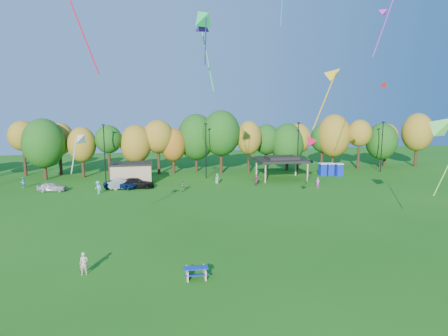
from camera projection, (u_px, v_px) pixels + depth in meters
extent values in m
plane|color=#19600F|center=(270.00, 285.00, 26.94)|extent=(160.00, 160.00, 0.00)
cylinder|color=black|center=(25.00, 164.00, 68.38)|extent=(0.50, 0.50, 4.12)
ellipsoid|color=olive|center=(23.00, 136.00, 67.63)|extent=(4.78, 4.78, 5.18)
cylinder|color=black|center=(45.00, 169.00, 64.70)|extent=(0.50, 0.50, 3.56)
ellipsoid|color=#144C0F|center=(44.00, 143.00, 64.05)|extent=(6.62, 6.62, 8.00)
cylinder|color=black|center=(61.00, 164.00, 68.93)|extent=(0.50, 0.50, 3.79)
ellipsoid|color=olive|center=(59.00, 139.00, 68.24)|extent=(4.94, 4.94, 5.58)
cylinder|color=black|center=(83.00, 168.00, 66.65)|extent=(0.50, 0.50, 3.34)
ellipsoid|color=olive|center=(82.00, 144.00, 66.04)|extent=(4.61, 4.61, 5.88)
cylinder|color=black|center=(110.00, 166.00, 67.30)|extent=(0.50, 0.50, 3.82)
ellipsoid|color=#144C0F|center=(108.00, 139.00, 66.61)|extent=(4.43, 4.43, 4.73)
cylinder|color=black|center=(136.00, 166.00, 68.86)|extent=(0.50, 0.50, 3.25)
ellipsoid|color=olive|center=(136.00, 144.00, 68.26)|extent=(5.33, 5.33, 6.53)
cylinder|color=black|center=(159.00, 163.00, 70.12)|extent=(0.50, 0.50, 3.96)
ellipsoid|color=olive|center=(158.00, 136.00, 69.40)|extent=(5.31, 5.31, 5.82)
cylinder|color=black|center=(174.00, 165.00, 70.97)|extent=(0.50, 0.50, 3.05)
ellipsoid|color=#995914|center=(173.00, 145.00, 70.41)|extent=(4.54, 4.54, 5.87)
cylinder|color=black|center=(196.00, 161.00, 72.91)|extent=(0.50, 0.50, 3.77)
ellipsoid|color=#144C0F|center=(196.00, 137.00, 72.22)|extent=(6.69, 6.69, 8.35)
cylinder|color=black|center=(221.00, 161.00, 70.78)|extent=(0.50, 0.50, 4.28)
ellipsoid|color=#144C0F|center=(221.00, 133.00, 70.00)|extent=(6.64, 6.64, 8.01)
cylinder|color=black|center=(249.00, 162.00, 71.49)|extent=(0.50, 0.50, 3.76)
ellipsoid|color=olive|center=(249.00, 138.00, 70.80)|extent=(4.49, 4.49, 6.02)
cylinder|color=black|center=(266.00, 161.00, 74.26)|extent=(0.50, 0.50, 3.43)
ellipsoid|color=#144C0F|center=(266.00, 139.00, 73.63)|extent=(4.77, 4.77, 5.63)
cylinder|color=black|center=(287.00, 162.00, 74.23)|extent=(0.50, 0.50, 2.95)
ellipsoid|color=#144C0F|center=(287.00, 144.00, 73.69)|extent=(6.14, 6.14, 7.54)
cylinder|color=black|center=(298.00, 160.00, 75.08)|extent=(0.50, 0.50, 3.52)
ellipsoid|color=olive|center=(298.00, 138.00, 74.44)|extent=(4.78, 4.78, 5.53)
cylinder|color=black|center=(322.00, 158.00, 77.82)|extent=(0.50, 0.50, 3.39)
ellipsoid|color=#144C0F|center=(322.00, 138.00, 77.21)|extent=(4.54, 4.54, 5.46)
cylinder|color=black|center=(333.00, 158.00, 76.88)|extent=(0.50, 0.50, 3.72)
ellipsoid|color=olive|center=(334.00, 136.00, 76.21)|extent=(6.32, 6.32, 8.24)
cylinder|color=black|center=(358.00, 158.00, 75.81)|extent=(0.50, 0.50, 4.06)
ellipsoid|color=olive|center=(360.00, 133.00, 75.07)|extent=(4.50, 4.50, 5.13)
cylinder|color=black|center=(381.00, 160.00, 77.42)|extent=(0.50, 0.50, 3.05)
ellipsoid|color=#144C0F|center=(382.00, 141.00, 76.86)|extent=(5.97, 5.97, 7.05)
cylinder|color=black|center=(385.00, 157.00, 79.25)|extent=(0.50, 0.50, 3.55)
ellipsoid|color=olive|center=(386.00, 136.00, 78.61)|extent=(4.60, 4.60, 4.99)
cylinder|color=black|center=(416.00, 156.00, 78.53)|extent=(0.50, 0.50, 4.07)
ellipsoid|color=olive|center=(417.00, 132.00, 77.79)|extent=(5.83, 5.83, 7.42)
cylinder|color=black|center=(105.00, 154.00, 62.15)|extent=(0.16, 0.16, 9.00)
cube|color=black|center=(103.00, 125.00, 61.45)|extent=(0.50, 0.25, 0.18)
cylinder|color=black|center=(206.00, 151.00, 65.33)|extent=(0.16, 0.16, 9.00)
cube|color=black|center=(206.00, 124.00, 64.63)|extent=(0.50, 0.25, 0.18)
cylinder|color=black|center=(298.00, 149.00, 68.51)|extent=(0.16, 0.16, 9.00)
cube|color=black|center=(299.00, 123.00, 67.81)|extent=(0.50, 0.25, 0.18)
cylinder|color=black|center=(382.00, 147.00, 71.69)|extent=(0.16, 0.16, 9.00)
cube|color=black|center=(383.00, 122.00, 70.99)|extent=(0.50, 0.25, 0.18)
cube|color=tan|center=(131.00, 174.00, 61.48)|extent=(6.00, 4.00, 3.00)
cube|color=black|center=(131.00, 164.00, 61.23)|extent=(6.30, 4.30, 0.25)
cylinder|color=tan|center=(265.00, 173.00, 62.17)|extent=(0.24, 0.24, 3.00)
cylinder|color=tan|center=(308.00, 172.00, 63.56)|extent=(0.24, 0.24, 3.00)
cylinder|color=tan|center=(256.00, 168.00, 67.01)|extent=(0.24, 0.24, 3.00)
cylinder|color=tan|center=(296.00, 167.00, 68.40)|extent=(0.24, 0.24, 3.00)
cube|color=black|center=(282.00, 160.00, 65.03)|extent=(8.20, 6.20, 0.35)
cube|color=black|center=(282.00, 158.00, 64.96)|extent=(5.00, 3.50, 0.45)
cube|color=#0E29B7|center=(323.00, 170.00, 68.61)|extent=(1.10, 1.10, 2.00)
cube|color=silver|center=(323.00, 163.00, 68.44)|extent=(1.15, 1.15, 0.18)
cube|color=#0E29B7|center=(330.00, 170.00, 68.71)|extent=(1.10, 1.10, 2.00)
cube|color=silver|center=(330.00, 163.00, 68.54)|extent=(1.15, 1.15, 0.18)
cube|color=#0E29B7|center=(339.00, 170.00, 68.26)|extent=(1.10, 1.10, 2.00)
cube|color=silver|center=(339.00, 164.00, 68.09)|extent=(1.15, 1.15, 0.18)
cube|color=tan|center=(187.00, 273.00, 27.97)|extent=(0.16, 1.39, 0.69)
cube|color=tan|center=(205.00, 272.00, 28.17)|extent=(0.16, 1.39, 0.69)
cube|color=#113298|center=(196.00, 268.00, 28.01)|extent=(1.75, 0.78, 0.06)
cube|color=#113298|center=(197.00, 275.00, 27.48)|extent=(1.73, 0.30, 0.05)
cube|color=#113298|center=(195.00, 268.00, 28.63)|extent=(1.73, 0.30, 0.05)
imported|color=#C4A593|center=(84.00, 264.00, 28.47)|extent=(0.62, 0.42, 1.67)
imported|color=#BABABA|center=(52.00, 187.00, 56.04)|extent=(4.09, 2.11, 1.33)
imported|color=#97979C|center=(123.00, 184.00, 57.87)|extent=(4.76, 2.95, 1.48)
imported|color=#0B1D47|center=(121.00, 184.00, 57.88)|extent=(5.34, 3.65, 1.36)
imported|color=black|center=(136.00, 183.00, 58.18)|extent=(5.29, 2.48, 1.49)
imported|color=#6A8B5F|center=(217.00, 179.00, 61.35)|extent=(0.91, 0.76, 1.60)
imported|color=#933D5A|center=(256.00, 180.00, 60.16)|extent=(1.61, 0.78, 1.67)
imported|color=#C75EB2|center=(318.00, 183.00, 58.44)|extent=(0.60, 0.43, 1.53)
imported|color=#507447|center=(183.00, 186.00, 55.98)|extent=(1.00, 0.72, 1.58)
imported|color=#579FC0|center=(98.00, 187.00, 54.39)|extent=(1.30, 1.27, 1.79)
imported|color=#57A5C1|center=(23.00, 182.00, 58.44)|extent=(0.95, 1.00, 1.63)
cone|color=red|center=(384.00, 84.00, 49.59)|extent=(1.08, 1.33, 1.19)
cone|color=#E325B4|center=(382.00, 11.00, 47.27)|extent=(1.59, 1.62, 1.32)
cone|color=#74F556|center=(444.00, 125.00, 36.51)|extent=(3.14, 3.55, 2.97)
cylinder|color=red|center=(81.00, 28.00, 25.17)|extent=(1.99, 0.99, 5.67)
cone|color=gold|center=(335.00, 74.00, 33.00)|extent=(2.19, 2.08, 1.76)
cylinder|color=gold|center=(324.00, 101.00, 32.28)|extent=(1.54, 1.11, 4.73)
cone|color=silver|center=(82.00, 138.00, 31.05)|extent=(1.63, 1.66, 1.35)
cylinder|color=silver|center=(74.00, 156.00, 30.49)|extent=(0.80, 0.92, 2.85)
cone|color=#341783|center=(202.00, 23.00, 35.60)|extent=(1.55, 2.00, 1.93)
cylinder|color=#341783|center=(205.00, 42.00, 34.73)|extent=(0.19, 1.47, 3.79)
cylinder|color=#24B4E7|center=(282.00, 2.00, 51.52)|extent=(0.55, 2.12, 5.67)
cone|color=#1CD359|center=(202.00, 17.00, 34.98)|extent=(2.61, 2.97, 2.47)
cylinder|color=#1CD359|center=(207.00, 56.00, 37.52)|extent=(1.01, 2.35, 6.61)
cylinder|color=purple|center=(386.00, 18.00, 38.96)|extent=(2.82, 0.42, 7.55)
cone|color=red|center=(310.00, 140.00, 35.33)|extent=(1.70, 1.68, 1.35)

